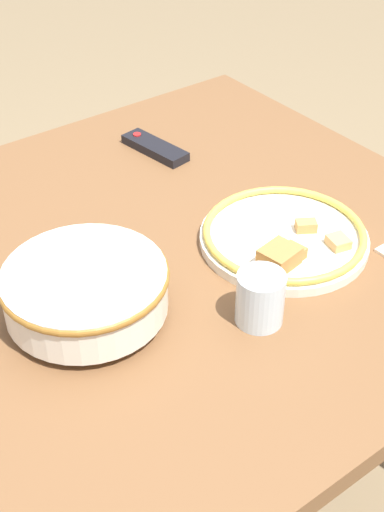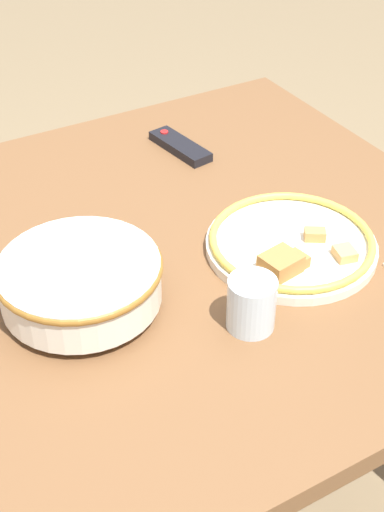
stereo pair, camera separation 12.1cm
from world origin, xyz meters
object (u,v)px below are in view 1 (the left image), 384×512
(noodle_bowl, at_px, (86,290))
(drinking_glass, at_px, (260,298))
(food_plate, at_px, (284,237))
(tv_remote, at_px, (155,148))

(noodle_bowl, height_order, drinking_glass, same)
(noodle_bowl, xyz_separation_m, drinking_glass, (0.21, -0.18, -0.01))
(food_plate, xyz_separation_m, drinking_glass, (-0.17, -0.13, 0.03))
(tv_remote, height_order, drinking_glass, drinking_glass)
(food_plate, relative_size, tv_remote, 1.79)
(food_plate, xyz_separation_m, tv_remote, (0.01, 0.43, -0.01))
(food_plate, bearing_deg, tv_remote, 89.21)
(tv_remote, xyz_separation_m, drinking_glass, (-0.18, -0.55, 0.03))
(food_plate, distance_m, drinking_glass, 0.21)
(food_plate, height_order, tv_remote, food_plate)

